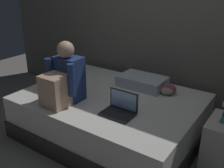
# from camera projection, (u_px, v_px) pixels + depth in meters

# --- Properties ---
(ground_plane) EXTENTS (8.00, 8.00, 0.00)m
(ground_plane) POSITION_uv_depth(u_px,v_px,m) (110.00, 152.00, 2.85)
(ground_plane) COLOR gray
(wall_back) EXTENTS (5.60, 0.10, 2.70)m
(wall_back) POSITION_uv_depth(u_px,v_px,m) (165.00, 13.00, 3.25)
(wall_back) COLOR slate
(wall_back) RESTS_ON ground_plane
(bed) EXTENTS (2.00, 1.50, 0.51)m
(bed) POSITION_uv_depth(u_px,v_px,m) (111.00, 116.00, 3.09)
(bed) COLOR #332D2B
(bed) RESTS_ON ground_plane
(person_sitting) EXTENTS (0.39, 0.44, 0.66)m
(person_sitting) POSITION_uv_depth(u_px,v_px,m) (64.00, 80.00, 2.77)
(person_sitting) COLOR navy
(person_sitting) RESTS_ON bed
(laptop) EXTENTS (0.32, 0.23, 0.22)m
(laptop) POSITION_uv_depth(u_px,v_px,m) (120.00, 108.00, 2.59)
(laptop) COLOR black
(laptop) RESTS_ON bed
(pillow) EXTENTS (0.56, 0.36, 0.13)m
(pillow) POSITION_uv_depth(u_px,v_px,m) (142.00, 81.00, 3.22)
(pillow) COLOR silver
(pillow) RESTS_ON bed
(clothes_pile) EXTENTS (0.20, 0.20, 0.11)m
(clothes_pile) POSITION_uv_depth(u_px,v_px,m) (167.00, 89.00, 3.03)
(clothes_pile) COLOR gray
(clothes_pile) RESTS_ON bed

